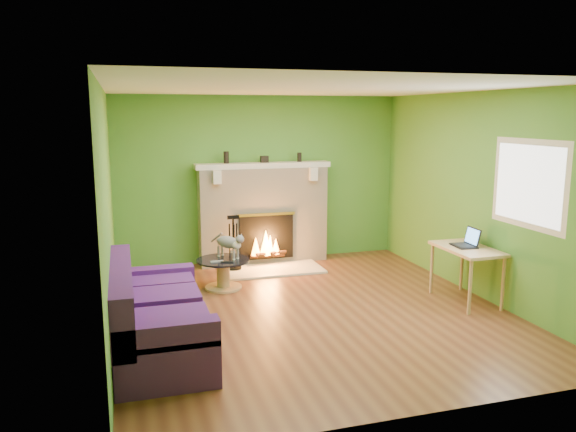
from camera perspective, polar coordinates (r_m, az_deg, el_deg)
name	(u,v)px	position (r m, az deg, el deg)	size (l,w,h in m)	color
floor	(311,310)	(6.83, 2.33, -9.52)	(5.00, 5.00, 0.00)	#5E2E1A
ceiling	(312,88)	(6.43, 2.50, 12.85)	(5.00, 5.00, 0.00)	white
wall_back	(260,179)	(8.88, -2.84, 3.75)	(5.00, 5.00, 0.00)	#47882C
wall_front	(421,254)	(4.26, 13.41, -3.78)	(5.00, 5.00, 0.00)	#47882C
wall_left	(108,213)	(6.16, -17.81, 0.32)	(5.00, 5.00, 0.00)	#47882C
wall_right	(479,195)	(7.53, 18.84, 2.02)	(5.00, 5.00, 0.00)	#47882C
window_frame	(529,184)	(6.79, 23.26, 3.00)	(1.20, 1.20, 0.00)	silver
window_pane	(528,184)	(6.78, 23.21, 3.00)	(1.06, 1.06, 0.00)	white
fireplace	(263,214)	(8.78, -2.52, 0.19)	(2.10, 0.46, 1.58)	beige
hearth	(272,270)	(8.46, -1.63, -5.46)	(1.50, 0.75, 0.03)	beige
mantel	(263,165)	(8.66, -2.53, 5.18)	(2.10, 0.28, 0.08)	beige
sofa	(154,318)	(5.77, -13.44, -10.01)	(0.89, 1.96, 0.88)	#501B68
coffee_table	(223,272)	(7.62, -6.60, -5.63)	(0.71, 0.71, 0.40)	tan
desk	(467,254)	(7.29, 17.72, -3.70)	(0.55, 0.94, 0.70)	tan
cat	(228,245)	(7.59, -6.12, -2.96)	(0.21, 0.57, 0.36)	slate
remote_silver	(217,261)	(7.44, -7.23, -4.60)	(0.17, 0.04, 0.02)	gray
remote_black	(227,262)	(7.40, -6.23, -4.67)	(0.16, 0.04, 0.02)	black
laptop	(464,237)	(7.27, 17.46, -2.09)	(0.27, 0.31, 0.23)	black
fire_tools	(234,242)	(8.38, -5.55, -2.66)	(0.22, 0.22, 0.82)	black
mantel_vase_left	(226,157)	(8.56, -6.29, 5.94)	(0.08, 0.08, 0.18)	black
mantel_vase_right	(299,157)	(8.84, 1.17, 6.01)	(0.07, 0.07, 0.14)	black
mantel_box	(264,159)	(8.68, -2.41, 5.79)	(0.12, 0.08, 0.10)	black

